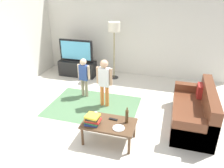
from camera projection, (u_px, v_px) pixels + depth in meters
ground at (105, 121)px, 4.94m from camera, size 7.80×7.80×0.00m
wall_back at (133, 34)px, 6.99m from camera, size 6.00×0.12×2.70m
area_rug at (93, 106)px, 5.52m from camera, size 2.20×1.60×0.01m
tv_stand at (78, 69)px, 7.27m from camera, size 1.20×0.44×0.50m
tv at (76, 51)px, 7.00m from camera, size 1.10×0.28×0.71m
couch at (196, 113)px, 4.72m from camera, size 0.80×1.80×0.86m
floor_lamp at (114, 30)px, 6.55m from camera, size 0.36×0.36×1.78m
child_near_tv at (84, 74)px, 5.77m from camera, size 0.36×0.17×1.07m
child_center at (104, 79)px, 5.27m from camera, size 0.40×0.19×1.21m
coffee_table at (109, 125)px, 4.18m from camera, size 1.00×0.60×0.42m
book_stack at (93, 120)px, 4.08m from camera, size 0.30×0.25×0.19m
bottle at (127, 116)px, 4.10m from camera, size 0.06×0.06×0.33m
tv_remote at (113, 119)px, 4.24m from camera, size 0.17×0.06×0.02m
soda_can at (96, 115)px, 4.29m from camera, size 0.07×0.07×0.12m
plate at (119, 128)px, 3.99m from camera, size 0.22×0.22×0.02m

